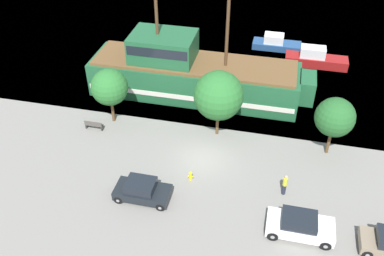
# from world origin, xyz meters

# --- Properties ---
(ground_plane) EXTENTS (160.00, 160.00, 0.00)m
(ground_plane) POSITION_xyz_m (0.00, 0.00, 0.00)
(ground_plane) COLOR gray
(pirate_ship) EXTENTS (20.20, 5.13, 10.59)m
(pirate_ship) POSITION_xyz_m (-2.99, 8.80, 2.12)
(pirate_ship) COLOR #1E5633
(pirate_ship) RESTS_ON water_surface
(moored_boat_dockside) EXTENTS (6.30, 1.84, 1.99)m
(moored_boat_dockside) POSITION_xyz_m (8.31, 16.94, 0.74)
(moored_boat_dockside) COLOR maroon
(moored_boat_dockside) RESTS_ON water_surface
(moored_boat_outer) EXTENTS (5.27, 1.93, 1.61)m
(moored_boat_outer) POSITION_xyz_m (4.08, 19.89, 0.59)
(moored_boat_outer) COLOR navy
(moored_boat_outer) RESTS_ON water_surface
(parked_car_curb_front) EXTENTS (4.20, 1.97, 1.51)m
(parked_car_curb_front) POSITION_xyz_m (7.35, -5.73, 0.76)
(parked_car_curb_front) COLOR white
(parked_car_curb_front) RESTS_ON ground_plane
(parked_car_curb_mid) EXTENTS (3.82, 1.90, 1.47)m
(parked_car_curb_mid) POSITION_xyz_m (-3.27, -5.00, 0.71)
(parked_car_curb_mid) COLOR black
(parked_car_curb_mid) RESTS_ON ground_plane
(fire_hydrant) EXTENTS (0.42, 0.25, 0.76)m
(fire_hydrant) POSITION_xyz_m (-0.43, -2.51, 0.41)
(fire_hydrant) COLOR yellow
(fire_hydrant) RESTS_ON ground_plane
(bench_promenade_east) EXTENTS (1.51, 0.45, 0.85)m
(bench_promenade_east) POSITION_xyz_m (-9.66, 1.55, 0.43)
(bench_promenade_east) COLOR #4C4742
(bench_promenade_east) RESTS_ON ground_plane
(pedestrian_walking_near) EXTENTS (0.32, 0.32, 1.73)m
(pedestrian_walking_near) POSITION_xyz_m (6.22, -2.42, 0.88)
(pedestrian_walking_near) COLOR #232838
(pedestrian_walking_near) RESTS_ON ground_plane
(tree_row_east) EXTENTS (3.05, 3.05, 4.91)m
(tree_row_east) POSITION_xyz_m (-8.51, 3.06, 3.38)
(tree_row_east) COLOR brown
(tree_row_east) RESTS_ON ground_plane
(tree_row_mideast) EXTENTS (3.93, 3.93, 5.71)m
(tree_row_mideast) POSITION_xyz_m (0.47, 3.27, 3.74)
(tree_row_mideast) COLOR brown
(tree_row_mideast) RESTS_ON ground_plane
(tree_row_midwest) EXTENTS (2.98, 2.98, 4.88)m
(tree_row_midwest) POSITION_xyz_m (9.26, 2.83, 3.38)
(tree_row_midwest) COLOR brown
(tree_row_midwest) RESTS_ON ground_plane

